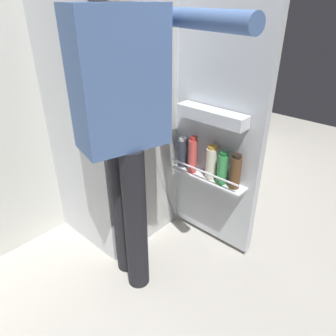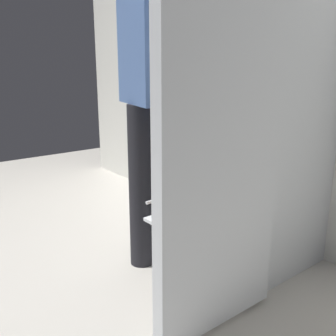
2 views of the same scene
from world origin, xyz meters
name	(u,v)px [view 1 (image 1 of 2)]	position (x,y,z in m)	size (l,w,h in m)	color
ground_plane	(176,255)	(0.00, 0.00, 0.00)	(6.18, 6.18, 0.00)	#B7B2A8
kitchen_wall	(72,41)	(0.00, 0.87, 1.22)	(4.40, 0.10, 2.43)	silver
refrigerator	(122,118)	(0.03, 0.47, 0.80)	(0.64, 1.15, 1.60)	silver
person	(124,109)	(-0.27, 0.09, 1.01)	(0.55, 0.78, 1.69)	black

